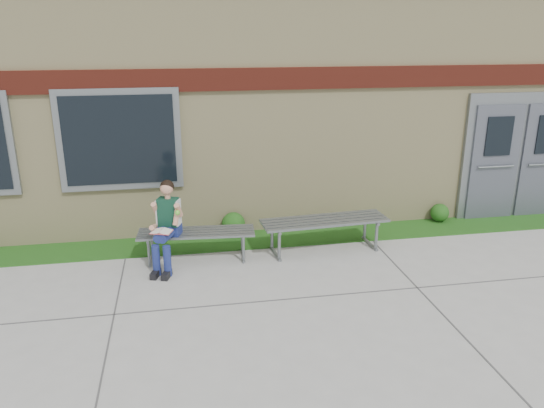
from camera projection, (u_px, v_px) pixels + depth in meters
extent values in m
plane|color=#9E9E99|center=(359.00, 313.00, 6.58)|extent=(80.00, 80.00, 0.00)
cube|color=#175015|center=(309.00, 236.00, 9.01)|extent=(16.00, 0.80, 0.02)
cube|color=beige|center=(273.00, 94.00, 11.56)|extent=(16.00, 6.00, 4.00)
cube|color=maroon|center=(307.00, 78.00, 8.54)|extent=(16.00, 0.06, 0.35)
cube|color=slate|center=(120.00, 140.00, 8.30)|extent=(1.90, 0.08, 1.60)
cube|color=black|center=(120.00, 140.00, 8.27)|extent=(1.70, 0.04, 1.40)
cube|color=slate|center=(518.00, 156.00, 9.66)|extent=(2.20, 0.08, 2.30)
cube|color=#4F535E|center=(494.00, 163.00, 9.56)|extent=(0.92, 0.06, 2.10)
cube|color=#4F535E|center=(544.00, 161.00, 9.73)|extent=(0.92, 0.06, 2.10)
cube|color=slate|center=(196.00, 232.00, 7.99)|extent=(1.78, 0.61, 0.03)
cube|color=slate|center=(150.00, 250.00, 7.95)|extent=(0.08, 0.49, 0.40)
cube|color=slate|center=(243.00, 244.00, 8.18)|extent=(0.08, 0.49, 0.40)
cube|color=slate|center=(325.00, 220.00, 8.31)|extent=(2.03, 0.70, 0.04)
cube|color=slate|center=(275.00, 240.00, 8.26)|extent=(0.09, 0.56, 0.45)
cube|color=slate|center=(372.00, 233.00, 8.53)|extent=(0.09, 0.56, 0.45)
cube|color=navy|center=(170.00, 230.00, 7.85)|extent=(0.37, 0.31, 0.15)
cube|color=#0D3124|center=(168.00, 212.00, 7.75)|extent=(0.34, 0.27, 0.42)
sphere|color=tan|center=(167.00, 188.00, 7.62)|extent=(0.24, 0.24, 0.19)
sphere|color=black|center=(167.00, 187.00, 7.63)|extent=(0.26, 0.26, 0.20)
cylinder|color=navy|center=(159.00, 234.00, 7.64)|extent=(0.26, 0.41, 0.14)
cylinder|color=navy|center=(170.00, 235.00, 7.61)|extent=(0.26, 0.41, 0.14)
cylinder|color=navy|center=(156.00, 260.00, 7.53)|extent=(0.11, 0.11, 0.46)
cylinder|color=navy|center=(167.00, 261.00, 7.50)|extent=(0.11, 0.11, 0.46)
cube|color=black|center=(156.00, 274.00, 7.52)|extent=(0.16, 0.25, 0.09)
cube|color=black|center=(167.00, 275.00, 7.50)|extent=(0.16, 0.25, 0.09)
cylinder|color=tan|center=(156.00, 209.00, 7.70)|extent=(0.14, 0.22, 0.24)
cylinder|color=tan|center=(178.00, 210.00, 7.65)|extent=(0.14, 0.22, 0.24)
cube|color=white|center=(161.00, 231.00, 7.49)|extent=(0.33, 0.28, 0.01)
cube|color=#DB5256|center=(161.00, 232.00, 7.50)|extent=(0.34, 0.29, 0.01)
sphere|color=#6BCF37|center=(177.00, 213.00, 7.52)|extent=(0.08, 0.08, 0.08)
sphere|color=#175015|center=(233.00, 224.00, 8.96)|extent=(0.40, 0.40, 0.40)
sphere|color=#175015|center=(440.00, 213.00, 9.61)|extent=(0.33, 0.33, 0.33)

